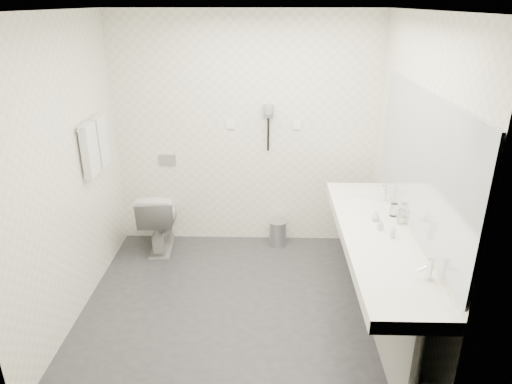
{
  "coord_description": "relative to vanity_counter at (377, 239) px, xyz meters",
  "views": [
    {
      "loc": [
        0.25,
        -3.5,
        2.56
      ],
      "look_at": [
        0.15,
        0.15,
        1.05
      ],
      "focal_mm": 32.49,
      "sensor_mm": 36.0,
      "label": 1
    }
  ],
  "objects": [
    {
      "name": "floor",
      "position": [
        -1.12,
        0.2,
        -0.8
      ],
      "size": [
        2.8,
        2.8,
        0.0
      ],
      "primitive_type": "plane",
      "color": "#2C2D31",
      "rests_on": "ground"
    },
    {
      "name": "ceiling",
      "position": [
        -1.12,
        0.2,
        1.7
      ],
      "size": [
        2.8,
        2.8,
        0.0
      ],
      "primitive_type": "plane",
      "rotation": [
        3.14,
        0.0,
        0.0
      ],
      "color": "white",
      "rests_on": "wall_back"
    },
    {
      "name": "wall_back",
      "position": [
        -1.12,
        1.5,
        0.45
      ],
      "size": [
        2.8,
        0.0,
        2.8
      ],
      "primitive_type": "plane",
      "rotation": [
        1.57,
        0.0,
        0.0
      ],
      "color": "white",
      "rests_on": "floor"
    },
    {
      "name": "wall_front",
      "position": [
        -1.12,
        -1.1,
        0.45
      ],
      "size": [
        2.8,
        0.0,
        2.8
      ],
      "primitive_type": "plane",
      "rotation": [
        -1.57,
        0.0,
        0.0
      ],
      "color": "white",
      "rests_on": "floor"
    },
    {
      "name": "wall_left",
      "position": [
        -2.52,
        0.2,
        0.45
      ],
      "size": [
        0.0,
        2.6,
        2.6
      ],
      "primitive_type": "plane",
      "rotation": [
        1.57,
        0.0,
        1.57
      ],
      "color": "white",
      "rests_on": "floor"
    },
    {
      "name": "wall_right",
      "position": [
        0.27,
        0.2,
        0.45
      ],
      "size": [
        0.0,
        2.6,
        2.6
      ],
      "primitive_type": "plane",
      "rotation": [
        1.57,
        0.0,
        -1.57
      ],
      "color": "white",
      "rests_on": "floor"
    },
    {
      "name": "vanity_counter",
      "position": [
        0.0,
        0.0,
        0.0
      ],
      "size": [
        0.55,
        2.2,
        0.1
      ],
      "primitive_type": "cube",
      "color": "white",
      "rests_on": "floor"
    },
    {
      "name": "vanity_panel",
      "position": [
        0.02,
        0.0,
        -0.42
      ],
      "size": [
        0.03,
        2.15,
        0.75
      ],
      "primitive_type": "cube",
      "color": "#999891",
      "rests_on": "floor"
    },
    {
      "name": "vanity_post_near",
      "position": [
        0.05,
        -1.04,
        -0.42
      ],
      "size": [
        0.06,
        0.06,
        0.75
      ],
      "primitive_type": "cylinder",
      "color": "silver",
      "rests_on": "floor"
    },
    {
      "name": "vanity_post_far",
      "position": [
        0.05,
        1.04,
        -0.42
      ],
      "size": [
        0.06,
        0.06,
        0.75
      ],
      "primitive_type": "cylinder",
      "color": "silver",
      "rests_on": "floor"
    },
    {
      "name": "mirror",
      "position": [
        0.26,
        0.0,
        0.65
      ],
      "size": [
        0.02,
        2.2,
        1.05
      ],
      "primitive_type": "cube",
      "color": "#B2BCC6",
      "rests_on": "wall_right"
    },
    {
      "name": "basin_near",
      "position": [
        0.0,
        -0.65,
        0.04
      ],
      "size": [
        0.4,
        0.31,
        0.05
      ],
      "primitive_type": "ellipsoid",
      "color": "white",
      "rests_on": "vanity_counter"
    },
    {
      "name": "basin_far",
      "position": [
        0.0,
        0.65,
        0.04
      ],
      "size": [
        0.4,
        0.31,
        0.05
      ],
      "primitive_type": "ellipsoid",
      "color": "white",
      "rests_on": "vanity_counter"
    },
    {
      "name": "faucet_near",
      "position": [
        0.19,
        -0.65,
        0.12
      ],
      "size": [
        0.04,
        0.04,
        0.15
      ],
      "primitive_type": "cylinder",
      "color": "silver",
      "rests_on": "vanity_counter"
    },
    {
      "name": "faucet_far",
      "position": [
        0.19,
        0.65,
        0.12
      ],
      "size": [
        0.04,
        0.04,
        0.15
      ],
      "primitive_type": "cylinder",
      "color": "silver",
      "rests_on": "vanity_counter"
    },
    {
      "name": "soap_bottle_a",
      "position": [
        0.04,
        0.06,
        0.1
      ],
      "size": [
        0.04,
        0.04,
        0.09
      ],
      "primitive_type": "imported",
      "rotation": [
        0.0,
        0.0,
        0.08
      ],
      "color": "silver",
      "rests_on": "vanity_counter"
    },
    {
      "name": "soap_bottle_b",
      "position": [
        0.03,
        0.23,
        0.09
      ],
      "size": [
        0.09,
        0.09,
        0.09
      ],
      "primitive_type": "imported",
      "rotation": [
        0.0,
        0.0,
        -0.66
      ],
      "color": "silver",
      "rests_on": "vanity_counter"
    },
    {
      "name": "soap_bottle_c",
      "position": [
        0.1,
        -0.07,
        0.1
      ],
      "size": [
        0.05,
        0.05,
        0.11
      ],
      "primitive_type": "imported",
      "rotation": [
        0.0,
        0.0,
        0.14
      ],
      "color": "silver",
      "rests_on": "vanity_counter"
    },
    {
      "name": "glass_left",
      "position": [
        0.23,
        0.18,
        0.11
      ],
      "size": [
        0.07,
        0.07,
        0.12
      ],
      "primitive_type": "cylinder",
      "rotation": [
        0.0,
        0.0,
        -0.14
      ],
      "color": "silver",
      "rests_on": "vanity_counter"
    },
    {
      "name": "glass_right",
      "position": [
        0.2,
        0.33,
        0.11
      ],
      "size": [
        0.08,
        0.08,
        0.11
      ],
      "primitive_type": "cylinder",
      "rotation": [
        0.0,
        0.0,
        -0.3
      ],
      "color": "silver",
      "rests_on": "vanity_counter"
    },
    {
      "name": "toilet",
      "position": [
        -2.06,
        1.24,
        -0.45
      ],
      "size": [
        0.43,
        0.71,
        0.69
      ],
      "primitive_type": "imported",
      "rotation": [
        0.0,
        0.0,
        3.21
      ],
      "color": "white",
      "rests_on": "floor"
    },
    {
      "name": "flush_plate",
      "position": [
        -1.98,
        1.49,
        0.15
      ],
      "size": [
        0.18,
        0.02,
        0.12
      ],
      "primitive_type": "cube",
      "color": "#B2B5BA",
      "rests_on": "wall_back"
    },
    {
      "name": "pedal_bin",
      "position": [
        -0.76,
        1.34,
        -0.66
      ],
      "size": [
        0.26,
        0.26,
        0.27
      ],
      "primitive_type": "cylinder",
      "rotation": [
        0.0,
        0.0,
        0.4
      ],
      "color": "#B2B5BA",
      "rests_on": "floor"
    },
    {
      "name": "bin_lid",
      "position": [
        -0.76,
        1.34,
        -0.52
      ],
      "size": [
        0.2,
        0.2,
        0.02
      ],
      "primitive_type": "cylinder",
      "color": "#B2B5BA",
      "rests_on": "pedal_bin"
    },
    {
      "name": "towel_rail",
      "position": [
        -2.47,
        0.75,
        0.75
      ],
      "size": [
        0.02,
        0.62,
        0.02
      ],
      "primitive_type": "cylinder",
      "rotation": [
        1.57,
        0.0,
        0.0
      ],
      "color": "silver",
      "rests_on": "wall_left"
    },
    {
      "name": "towel_near",
      "position": [
        -2.46,
        0.61,
        0.53
      ],
      "size": [
        0.07,
        0.24,
        0.48
      ],
      "primitive_type": "cube",
      "color": "silver",
      "rests_on": "towel_rail"
    },
    {
      "name": "towel_far",
      "position": [
        -2.46,
        0.89,
        0.53
      ],
      "size": [
        0.07,
        0.24,
        0.48
      ],
      "primitive_type": "cube",
      "color": "silver",
      "rests_on": "towel_rail"
    },
    {
      "name": "dryer_cradle",
      "position": [
        -0.88,
        1.47,
        0.7
      ],
      "size": [
        0.1,
        0.04,
        0.14
      ],
      "primitive_type": "cube",
      "color": "gray",
      "rests_on": "wall_back"
    },
    {
      "name": "dryer_barrel",
      "position": [
        -0.88,
        1.4,
        0.73
      ],
      "size": [
        0.08,
        0.14,
        0.08
      ],
      "primitive_type": "cylinder",
      "rotation": [
        1.57,
        0.0,
        0.0
      ],
      "color": "gray",
      "rests_on": "dryer_cradle"
    },
    {
      "name": "dryer_cord",
      "position": [
        -0.88,
        1.46,
        0.45
      ],
      "size": [
        0.02,
        0.02,
        0.35
      ],
      "primitive_type": "cylinder",
      "color": "black",
      "rests_on": "dryer_cradle"
    },
    {
      "name": "switch_plate_a",
      "position": [
        -1.27,
        1.49,
        0.55
      ],
      "size": [
        0.09,
        0.02,
        0.09
      ],
      "primitive_type": "cube",
      "color": "white",
      "rests_on": "wall_back"
    },
    {
      "name": "switch_plate_b",
      "position": [
        -0.57,
        1.49,
        0.55
      ],
      "size": [
        0.09,
        0.02,
        0.09
      ],
      "primitive_type": "cube",
      "color": "white",
      "rests_on": "wall_back"
    }
  ]
}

